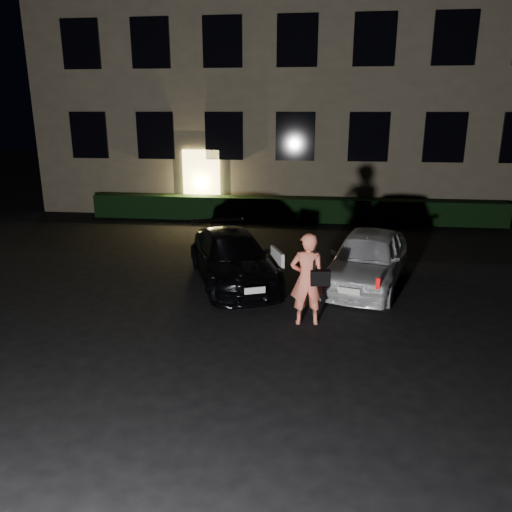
# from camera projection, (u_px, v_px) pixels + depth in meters

# --- Properties ---
(ground) EXTENTS (80.00, 80.00, 0.00)m
(ground) POSITION_uv_depth(u_px,v_px,m) (260.00, 354.00, 8.40)
(ground) COLOR black
(ground) RESTS_ON ground
(building) EXTENTS (20.00, 8.11, 12.00)m
(building) POSITION_uv_depth(u_px,v_px,m) (301.00, 58.00, 20.96)
(building) COLOR brown
(building) RESTS_ON ground
(hedge) EXTENTS (15.00, 0.70, 0.85)m
(hedge) POSITION_uv_depth(u_px,v_px,m) (293.00, 209.00, 18.27)
(hedge) COLOR black
(hedge) RESTS_ON ground
(sedan) EXTENTS (3.02, 4.34, 1.17)m
(sedan) POSITION_uv_depth(u_px,v_px,m) (233.00, 258.00, 11.78)
(sedan) COLOR black
(sedan) RESTS_ON ground
(hatch) EXTENTS (2.51, 4.09, 1.30)m
(hatch) POSITION_uv_depth(u_px,v_px,m) (368.00, 258.00, 11.49)
(hatch) COLOR silver
(hatch) RESTS_ON ground
(man) EXTENTS (0.79, 0.52, 1.79)m
(man) POSITION_uv_depth(u_px,v_px,m) (308.00, 279.00, 9.35)
(man) COLOR #FF795F
(man) RESTS_ON ground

